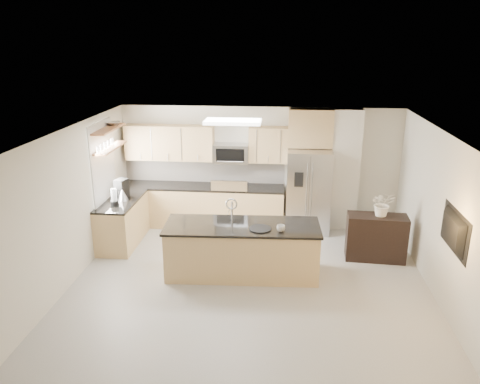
# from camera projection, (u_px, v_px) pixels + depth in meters

# --- Properties ---
(floor) EXTENTS (6.50, 6.50, 0.00)m
(floor) POSITION_uv_depth(u_px,v_px,m) (247.00, 296.00, 7.57)
(floor) COLOR #AAA7A2
(floor) RESTS_ON ground
(ceiling) EXTENTS (6.00, 6.50, 0.02)m
(ceiling) POSITION_uv_depth(u_px,v_px,m) (248.00, 138.00, 6.75)
(ceiling) COLOR white
(ceiling) RESTS_ON wall_back
(wall_back) EXTENTS (6.00, 0.02, 2.60)m
(wall_back) POSITION_uv_depth(u_px,v_px,m) (259.00, 166.00, 10.23)
(wall_back) COLOR beige
(wall_back) RESTS_ON floor
(wall_front) EXTENTS (6.00, 0.02, 2.60)m
(wall_front) POSITION_uv_depth(u_px,v_px,m) (218.00, 360.00, 4.09)
(wall_front) COLOR beige
(wall_front) RESTS_ON floor
(wall_left) EXTENTS (0.02, 6.50, 2.60)m
(wall_left) POSITION_uv_depth(u_px,v_px,m) (60.00, 215.00, 7.43)
(wall_left) COLOR beige
(wall_left) RESTS_ON floor
(wall_right) EXTENTS (0.02, 6.50, 2.60)m
(wall_right) POSITION_uv_depth(u_px,v_px,m) (450.00, 229.00, 6.89)
(wall_right) COLOR beige
(wall_right) RESTS_ON floor
(back_counter) EXTENTS (3.55, 0.66, 1.44)m
(back_counter) POSITION_uv_depth(u_px,v_px,m) (203.00, 205.00, 10.30)
(back_counter) COLOR tan
(back_counter) RESTS_ON floor
(left_counter) EXTENTS (0.66, 1.50, 0.92)m
(left_counter) POSITION_uv_depth(u_px,v_px,m) (123.00, 221.00, 9.41)
(left_counter) COLOR tan
(left_counter) RESTS_ON floor
(range) EXTENTS (0.76, 0.64, 1.14)m
(range) POSITION_uv_depth(u_px,v_px,m) (231.00, 206.00, 10.23)
(range) COLOR black
(range) RESTS_ON floor
(upper_cabinets) EXTENTS (3.50, 0.33, 0.75)m
(upper_cabinets) POSITION_uv_depth(u_px,v_px,m) (199.00, 143.00, 10.02)
(upper_cabinets) COLOR tan
(upper_cabinets) RESTS_ON wall_back
(microwave) EXTENTS (0.76, 0.40, 0.40)m
(microwave) POSITION_uv_depth(u_px,v_px,m) (231.00, 153.00, 9.99)
(microwave) COLOR #B4B4B7
(microwave) RESTS_ON upper_cabinets
(refrigerator) EXTENTS (0.92, 0.78, 1.78)m
(refrigerator) POSITION_uv_depth(u_px,v_px,m) (308.00, 191.00, 9.91)
(refrigerator) COLOR #B4B4B7
(refrigerator) RESTS_ON floor
(partition_column) EXTENTS (0.60, 0.30, 2.60)m
(partition_column) POSITION_uv_depth(u_px,v_px,m) (345.00, 170.00, 9.92)
(partition_column) COLOR beige
(partition_column) RESTS_ON floor
(window) EXTENTS (0.04, 1.15, 1.65)m
(window) POSITION_uv_depth(u_px,v_px,m) (103.00, 164.00, 9.06)
(window) COLOR white
(window) RESTS_ON wall_left
(shelf_lower) EXTENTS (0.30, 1.20, 0.04)m
(shelf_lower) POSITION_uv_depth(u_px,v_px,m) (109.00, 148.00, 9.05)
(shelf_lower) COLOR olive
(shelf_lower) RESTS_ON wall_left
(shelf_upper) EXTENTS (0.30, 1.20, 0.04)m
(shelf_upper) POSITION_uv_depth(u_px,v_px,m) (108.00, 129.00, 8.94)
(shelf_upper) COLOR olive
(shelf_upper) RESTS_ON wall_left
(ceiling_fixture) EXTENTS (1.00, 0.50, 0.06)m
(ceiling_fixture) POSITION_uv_depth(u_px,v_px,m) (233.00, 122.00, 8.31)
(ceiling_fixture) COLOR white
(ceiling_fixture) RESTS_ON ceiling
(island) EXTENTS (2.71, 1.08, 1.35)m
(island) POSITION_uv_depth(u_px,v_px,m) (242.00, 249.00, 8.16)
(island) COLOR tan
(island) RESTS_ON floor
(credenza) EXTENTS (1.11, 0.52, 0.87)m
(credenza) POSITION_uv_depth(u_px,v_px,m) (376.00, 237.00, 8.72)
(credenza) COLOR black
(credenza) RESTS_ON floor
(cup) EXTENTS (0.18, 0.18, 0.11)m
(cup) POSITION_uv_depth(u_px,v_px,m) (281.00, 228.00, 7.74)
(cup) COLOR silver
(cup) RESTS_ON island
(platter) EXTENTS (0.50, 0.50, 0.02)m
(platter) POSITION_uv_depth(u_px,v_px,m) (260.00, 229.00, 7.84)
(platter) COLOR black
(platter) RESTS_ON island
(blender) EXTENTS (0.15, 0.15, 0.34)m
(blender) POSITION_uv_depth(u_px,v_px,m) (114.00, 198.00, 8.90)
(blender) COLOR black
(blender) RESTS_ON left_counter
(kettle) EXTENTS (0.21, 0.21, 0.27)m
(kettle) POSITION_uv_depth(u_px,v_px,m) (123.00, 194.00, 9.22)
(kettle) COLOR #B4B4B7
(kettle) RESTS_ON left_counter
(coffee_maker) EXTENTS (0.27, 0.30, 0.38)m
(coffee_maker) POSITION_uv_depth(u_px,v_px,m) (122.00, 189.00, 9.36)
(coffee_maker) COLOR black
(coffee_maker) RESTS_ON left_counter
(bowl) EXTENTS (0.40, 0.40, 0.08)m
(bowl) POSITION_uv_depth(u_px,v_px,m) (113.00, 123.00, 9.21)
(bowl) COLOR #B4B4B7
(bowl) RESTS_ON shelf_upper
(flower_vase) EXTENTS (0.68, 0.61, 0.70)m
(flower_vase) POSITION_uv_depth(u_px,v_px,m) (383.00, 198.00, 8.48)
(flower_vase) COLOR white
(flower_vase) RESTS_ON credenza
(television) EXTENTS (0.14, 1.08, 0.62)m
(television) POSITION_uv_depth(u_px,v_px,m) (449.00, 231.00, 6.69)
(television) COLOR black
(television) RESTS_ON wall_right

